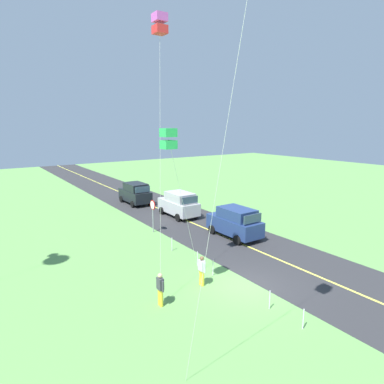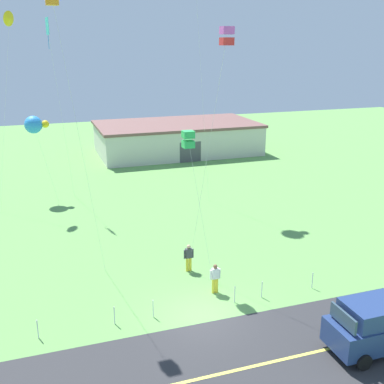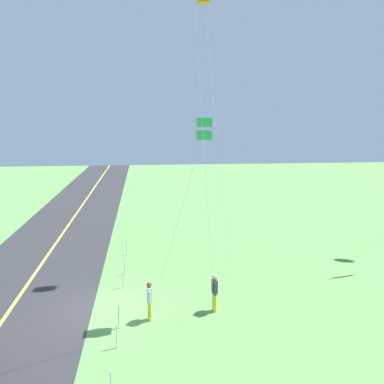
{
  "view_description": "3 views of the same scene",
  "coord_description": "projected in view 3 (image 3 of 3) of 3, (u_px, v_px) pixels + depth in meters",
  "views": [
    {
      "loc": [
        -11.38,
        11.27,
        8.2
      ],
      "look_at": [
        2.93,
        1.44,
        4.65
      ],
      "focal_mm": 30.74,
      "sensor_mm": 36.0,
      "label": 1
    },
    {
      "loc": [
        -6.59,
        -18.05,
        12.28
      ],
      "look_at": [
        0.74,
        3.7,
        4.97
      ],
      "focal_mm": 43.82,
      "sensor_mm": 36.0,
      "label": 2
    },
    {
      "loc": [
        17.91,
        1.7,
        7.98
      ],
      "look_at": [
        0.09,
        3.77,
        5.0
      ],
      "focal_mm": 40.6,
      "sensor_mm": 36.0,
      "label": 3
    }
  ],
  "objects": [
    {
      "name": "road_centre_stripe",
      "position": [
        8.0,
        312.0,
        18.21
      ],
      "size": [
        120.0,
        0.16,
        0.0
      ],
      "primitive_type": "cube",
      "color": "#E5E04C",
      "rests_on": "asphalt_road"
    },
    {
      "name": "asphalt_road",
      "position": [
        8.0,
        312.0,
        18.21
      ],
      "size": [
        120.0,
        7.0,
        0.0
      ],
      "primitive_type": "cube",
      "color": "#2D2D30",
      "rests_on": "ground"
    },
    {
      "name": "fence_post_1",
      "position": [
        125.0,
        266.0,
        22.6
      ],
      "size": [
        0.05,
        0.05,
        0.9
      ],
      "primitive_type": "cylinder",
      "color": "silver",
      "rests_on": "ground"
    },
    {
      "name": "kite_red_low",
      "position": [
        204.0,
        129.0,
        17.21
      ],
      "size": [
        0.97,
        2.57,
        8.07
      ],
      "color": "silver",
      "rests_on": "ground"
    },
    {
      "name": "person_adult_near",
      "position": [
        149.0,
        300.0,
        17.39
      ],
      "size": [
        0.58,
        0.22,
        1.6
      ],
      "rotation": [
        0.0,
        0.0,
        6.16
      ],
      "color": "yellow",
      "rests_on": "ground"
    },
    {
      "name": "fence_post_4",
      "position": [
        117.0,
        336.0,
        15.3
      ],
      "size": [
        0.05,
        0.05,
        0.9
      ],
      "primitive_type": "cylinder",
      "color": "silver",
      "rests_on": "ground"
    },
    {
      "name": "ground_plane",
      "position": [
        105.0,
        309.0,
        18.67
      ],
      "size": [
        120.0,
        120.0,
        0.1
      ],
      "primitive_type": "cube",
      "color": "#60994C"
    },
    {
      "name": "fence_post_2",
      "position": [
        123.0,
        279.0,
        20.82
      ],
      "size": [
        0.05,
        0.05,
        0.9
      ],
      "primitive_type": "cylinder",
      "color": "silver",
      "rests_on": "ground"
    },
    {
      "name": "fence_post_3",
      "position": [
        119.0,
        317.0,
        16.76
      ],
      "size": [
        0.05,
        0.05,
        0.9
      ],
      "primitive_type": "cylinder",
      "color": "silver",
      "rests_on": "ground"
    },
    {
      "name": "person_adult_companion",
      "position": [
        215.0,
        292.0,
        18.21
      ],
      "size": [
        0.58,
        0.22,
        1.6
      ],
      "rotation": [
        0.0,
        0.0,
        0.5
      ],
      "color": "yellow",
      "rests_on": "ground"
    },
    {
      "name": "fence_post_0",
      "position": [
        127.0,
        248.0,
        25.87
      ],
      "size": [
        0.05,
        0.05,
        0.9
      ],
      "primitive_type": "cylinder",
      "color": "silver",
      "rests_on": "ground"
    }
  ]
}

